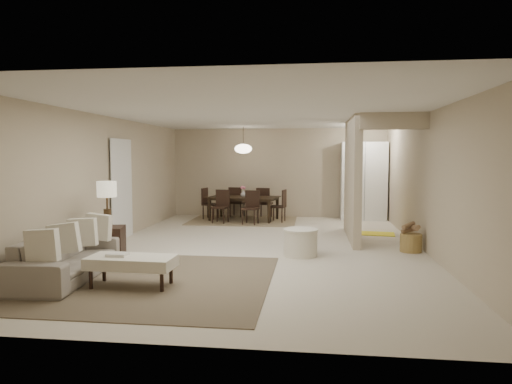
# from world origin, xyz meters

# --- Properties ---
(floor) EXTENTS (9.00, 9.00, 0.00)m
(floor) POSITION_xyz_m (0.00, 0.00, 0.00)
(floor) COLOR beige
(floor) RESTS_ON ground
(ceiling) EXTENTS (9.00, 9.00, 0.00)m
(ceiling) POSITION_xyz_m (0.00, 0.00, 2.50)
(ceiling) COLOR white
(ceiling) RESTS_ON back_wall
(back_wall) EXTENTS (6.00, 0.00, 6.00)m
(back_wall) POSITION_xyz_m (0.00, 4.50, 1.25)
(back_wall) COLOR tan
(back_wall) RESTS_ON floor
(left_wall) EXTENTS (0.00, 9.00, 9.00)m
(left_wall) POSITION_xyz_m (-3.00, 0.00, 1.25)
(left_wall) COLOR tan
(left_wall) RESTS_ON floor
(right_wall) EXTENTS (0.00, 9.00, 9.00)m
(right_wall) POSITION_xyz_m (3.00, 0.00, 1.25)
(right_wall) COLOR tan
(right_wall) RESTS_ON floor
(partition) EXTENTS (0.15, 2.50, 2.50)m
(partition) POSITION_xyz_m (1.80, 1.25, 1.25)
(partition) COLOR tan
(partition) RESTS_ON floor
(doorway) EXTENTS (0.04, 0.90, 2.04)m
(doorway) POSITION_xyz_m (-2.97, 0.60, 1.02)
(doorway) COLOR black
(doorway) RESTS_ON floor
(pantry_cabinet) EXTENTS (1.20, 0.55, 2.10)m
(pantry_cabinet) POSITION_xyz_m (2.35, 4.15, 1.05)
(pantry_cabinet) COLOR white
(pantry_cabinet) RESTS_ON floor
(flush_light) EXTENTS (0.44, 0.44, 0.05)m
(flush_light) POSITION_xyz_m (2.30, 3.20, 2.46)
(flush_light) COLOR white
(flush_light) RESTS_ON ceiling
(living_rug) EXTENTS (3.20, 3.20, 0.01)m
(living_rug) POSITION_xyz_m (-1.19, -2.45, 0.01)
(living_rug) COLOR brown
(living_rug) RESTS_ON floor
(sofa) EXTENTS (2.16, 0.98, 0.61)m
(sofa) POSITION_xyz_m (-2.45, -2.45, 0.31)
(sofa) COLOR gray
(sofa) RESTS_ON floor
(ottoman_bench) EXTENTS (1.15, 0.55, 0.41)m
(ottoman_bench) POSITION_xyz_m (-1.39, -2.75, 0.33)
(ottoman_bench) COLOR silver
(ottoman_bench) RESTS_ON living_rug
(side_table) EXTENTS (0.60, 0.60, 0.55)m
(side_table) POSITION_xyz_m (-2.40, -1.27, 0.28)
(side_table) COLOR black
(side_table) RESTS_ON floor
(table_lamp) EXTENTS (0.32, 0.32, 0.76)m
(table_lamp) POSITION_xyz_m (-2.40, -1.27, 1.11)
(table_lamp) COLOR #42301C
(table_lamp) RESTS_ON side_table
(round_pouf) EXTENTS (0.60, 0.60, 0.47)m
(round_pouf) POSITION_xyz_m (0.78, -0.59, 0.23)
(round_pouf) COLOR silver
(round_pouf) RESTS_ON floor
(wicker_basket) EXTENTS (0.44, 0.44, 0.33)m
(wicker_basket) POSITION_xyz_m (2.75, 0.00, 0.16)
(wicker_basket) COLOR olive
(wicker_basket) RESTS_ON floor
(dining_rug) EXTENTS (2.80, 2.10, 0.01)m
(dining_rug) POSITION_xyz_m (-0.86, 3.60, 0.01)
(dining_rug) COLOR #8B7456
(dining_rug) RESTS_ON floor
(dining_table) EXTENTS (1.98, 1.33, 0.64)m
(dining_table) POSITION_xyz_m (-0.86, 3.60, 0.32)
(dining_table) COLOR black
(dining_table) RESTS_ON dining_rug
(dining_chairs) EXTENTS (2.32, 1.84, 0.85)m
(dining_chairs) POSITION_xyz_m (-0.86, 3.60, 0.43)
(dining_chairs) COLOR black
(dining_chairs) RESTS_ON dining_rug
(vase) EXTENTS (0.21, 0.21, 0.17)m
(vase) POSITION_xyz_m (-0.86, 3.60, 0.73)
(vase) COLOR silver
(vase) RESTS_ON dining_table
(yellow_mat) EXTENTS (0.98, 0.67, 0.01)m
(yellow_mat) POSITION_xyz_m (2.33, 1.86, 0.01)
(yellow_mat) COLOR yellow
(yellow_mat) RESTS_ON floor
(pendant_light) EXTENTS (0.46, 0.46, 0.71)m
(pendant_light) POSITION_xyz_m (-0.86, 3.60, 1.92)
(pendant_light) COLOR #42301C
(pendant_light) RESTS_ON ceiling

